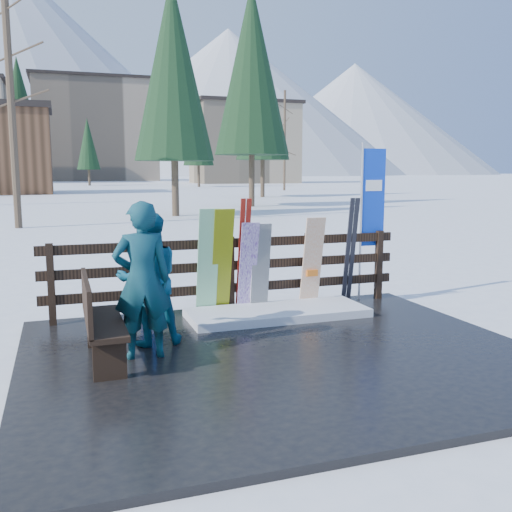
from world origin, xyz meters
name	(u,v)px	position (x,y,z in m)	size (l,w,h in m)	color
ground	(283,359)	(0.00, 0.00, 0.00)	(700.00, 700.00, 0.00)	white
deck	(283,356)	(0.00, 0.00, 0.04)	(6.00, 5.00, 0.08)	black
fence	(230,268)	(0.00, 2.20, 0.74)	(5.60, 0.10, 1.15)	black
snow_patch	(277,313)	(0.54, 1.60, 0.14)	(2.65, 1.00, 0.12)	white
bench	(97,318)	(-2.09, 0.35, 0.60)	(0.41, 1.50, 0.97)	black
snowboard_0	(150,270)	(-1.26, 1.98, 0.82)	(0.27, 0.03, 1.51)	blue
snowboard_1	(208,263)	(-0.41, 1.98, 0.88)	(0.31, 0.03, 1.64)	white
snowboard_2	(222,262)	(-0.20, 1.98, 0.88)	(0.30, 0.03, 1.64)	#F4FF08
snowboard_3	(248,268)	(0.21, 1.98, 0.77)	(0.27, 0.03, 1.41)	white
snowboard_4	(261,268)	(0.41, 1.98, 0.76)	(0.28, 0.03, 1.37)	black
snowboard_5	(312,262)	(1.27, 1.98, 0.80)	(0.32, 0.03, 1.46)	white
ski_pair_a	(243,256)	(0.16, 2.05, 0.95)	(0.16, 0.33, 1.74)	#9E1E13
ski_pair_b	(350,251)	(1.98, 2.05, 0.94)	(0.17, 0.27, 1.72)	black
rental_flag	(370,203)	(2.43, 2.25, 1.69)	(0.45, 0.04, 2.60)	silver
person_front	(142,280)	(-1.58, 0.38, 0.99)	(0.66, 0.43, 1.81)	#125958
person_back	(149,279)	(-1.43, 0.87, 0.90)	(0.79, 0.62, 1.63)	#0E506E
resort_buildings	(75,132)	(1.03, 115.41, 9.81)	(73.00, 87.60, 22.60)	tan
trees	(131,130)	(4.17, 48.85, 6.01)	(41.93, 68.87, 13.37)	#382B1E
mountains	(38,80)	(-10.50, 328.41, 50.20)	(520.00, 260.00, 120.00)	white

